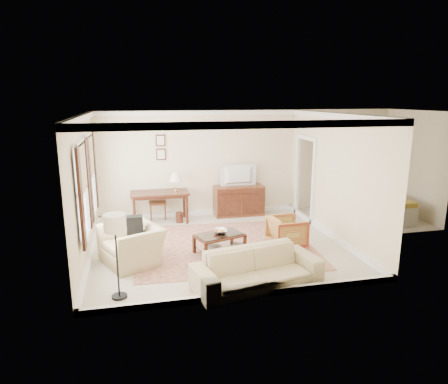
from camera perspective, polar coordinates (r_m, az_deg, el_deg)
name	(u,v)px	position (r m, az deg, el deg)	size (l,w,h in m)	color
room_shell	(218,135)	(8.46, -0.88, 8.21)	(5.51, 5.01, 2.91)	beige
annex_bedroom	(369,206)	(11.64, 20.07, -1.85)	(3.00, 2.70, 2.90)	beige
window_front	(83,191)	(7.78, -19.55, 0.11)	(0.12, 1.56, 1.80)	#CCB284
window_rear	(91,175)	(9.34, -18.49, 2.30)	(0.12, 1.56, 1.80)	#CCB284
doorway	(305,180)	(10.93, 11.51, 1.71)	(0.10, 1.12, 2.25)	white
rug	(225,246)	(8.98, 0.11, -7.68)	(3.82, 3.28, 0.01)	maroon
writing_desk	(160,196)	(10.59, -9.16, -0.58)	(1.50, 0.75, 0.82)	#532617
desk_chair	(157,200)	(10.97, -9.51, -1.11)	(0.45, 0.45, 1.05)	brown
desk_lamp	(176,182)	(10.54, -6.93, 1.43)	(0.32, 0.32, 0.50)	silver
framed_prints	(161,147)	(10.81, -9.03, 6.34)	(0.25, 0.04, 0.68)	#532617
sideboard	(239,200)	(11.18, 2.13, -1.21)	(1.37, 0.53, 0.84)	brown
tv	(239,169)	(10.97, 2.20, 3.33)	(0.96, 0.55, 0.13)	black
coffee_table	(220,239)	(8.50, -0.65, -6.66)	(1.13, 0.86, 0.42)	#532617
fruit_bowl	(220,231)	(8.51, -0.52, -5.53)	(0.42, 0.42, 0.10)	silver
book_a	(210,247)	(8.45, -1.96, -7.91)	(0.28, 0.04, 0.38)	brown
book_b	(232,245)	(8.59, 1.18, -7.55)	(0.28, 0.03, 0.38)	brown
striped_armchair	(287,231)	(8.92, 8.98, -5.48)	(0.73, 0.68, 0.75)	maroon
club_armchair	(132,238)	(8.16, -13.06, -6.48)	(1.16, 0.76, 1.02)	tan
backpack	(135,225)	(8.18, -12.63, -4.57)	(0.32, 0.22, 0.40)	black
sofa	(257,263)	(7.04, 4.77, -10.07)	(2.24, 0.65, 0.88)	tan
floor_lamp	(115,229)	(6.60, -15.30, -5.15)	(0.35, 0.35, 1.43)	black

